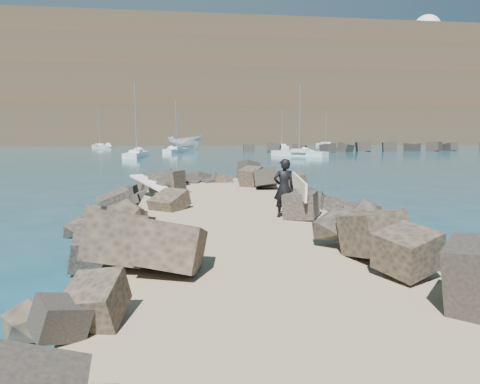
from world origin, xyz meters
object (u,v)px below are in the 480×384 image
Objects in this scene: surfer_with_board at (286,188)px; radome at (426,34)px; surfboard_resting at (151,186)px; sailboat_f at (326,145)px; boat_imported at (185,143)px.

surfer_with_board is 182.69m from radome.
surfboard_resting is 6.11m from surfer_with_board.
surfer_with_board is at bearing -121.59° from radome.
surfboard_resting is at bearing -113.21° from sailboat_f.
sailboat_f is (30.36, 85.00, -1.11)m from surfer_with_board.
radome reaches higher than surfboard_resting.
surfboard_resting is at bearing 133.37° from surfer_with_board.
surfboard_resting is 87.67m from sailboat_f.
radome is 100.73m from sailboat_f.
radome reaches higher than boat_imported.
surfboard_resting is 1.00× the size of surfer_with_board.
radome is at bearing -24.26° from boat_imported.
sailboat_f is (32.87, 17.49, -0.94)m from boat_imported.
boat_imported is at bearing 50.60° from surfboard_resting.
boat_imported is at bearing -151.98° from sailboat_f.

